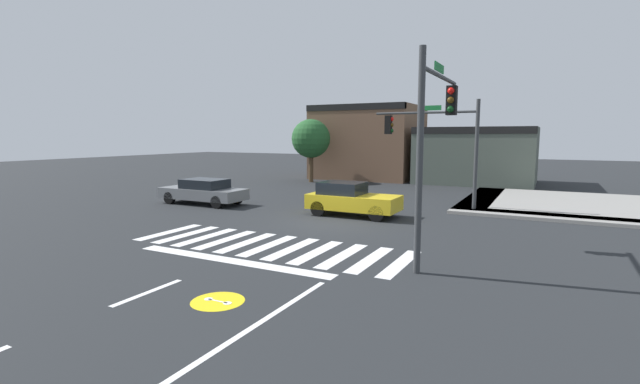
# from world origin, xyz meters

# --- Properties ---
(ground_plane) EXTENTS (120.00, 120.00, 0.00)m
(ground_plane) POSITION_xyz_m (0.00, 0.00, 0.00)
(ground_plane) COLOR #232628
(crosswalk_near) EXTENTS (9.47, 3.06, 0.01)m
(crosswalk_near) POSITION_xyz_m (0.00, -4.50, 0.00)
(crosswalk_near) COLOR silver
(crosswalk_near) RESTS_ON ground_plane
(lane_markings) EXTENTS (6.80, 18.75, 0.01)m
(lane_markings) POSITION_xyz_m (1.16, -11.43, 0.00)
(lane_markings) COLOR white
(lane_markings) RESTS_ON ground_plane
(bike_detector_marking) EXTENTS (1.19, 1.19, 0.01)m
(bike_detector_marking) POSITION_xyz_m (1.82, -9.18, 0.00)
(bike_detector_marking) COLOR yellow
(bike_detector_marking) RESTS_ON ground_plane
(curb_corner_northeast) EXTENTS (10.00, 10.60, 0.15)m
(curb_corner_northeast) POSITION_xyz_m (8.49, 9.42, 0.07)
(curb_corner_northeast) COLOR gray
(curb_corner_northeast) RESTS_ON ground_plane
(storefront_row) EXTENTS (17.29, 6.89, 6.11)m
(storefront_row) POSITION_xyz_m (-2.17, 19.38, 2.69)
(storefront_row) COLOR brown
(storefront_row) RESTS_ON ground_plane
(traffic_signal_southeast) EXTENTS (0.32, 4.24, 5.88)m
(traffic_signal_southeast) POSITION_xyz_m (5.16, -3.52, 3.98)
(traffic_signal_southeast) COLOR #383A3D
(traffic_signal_southeast) RESTS_ON ground_plane
(traffic_signal_northeast) EXTENTS (5.10, 0.32, 5.33)m
(traffic_signal_northeast) POSITION_xyz_m (3.04, 5.56, 3.62)
(traffic_signal_northeast) COLOR #383A3D
(traffic_signal_northeast) RESTS_ON ground_plane
(car_yellow) EXTENTS (4.11, 1.83, 1.52)m
(car_yellow) POSITION_xyz_m (0.19, 1.89, 0.77)
(car_yellow) COLOR gold
(car_yellow) RESTS_ON ground_plane
(car_gray) EXTENTS (4.78, 1.80, 1.35)m
(car_gray) POSITION_xyz_m (-8.14, 1.39, 0.70)
(car_gray) COLOR slate
(car_gray) RESTS_ON ground_plane
(roadside_tree) EXTENTS (3.01, 3.01, 4.91)m
(roadside_tree) POSITION_xyz_m (-8.50, 14.00, 3.37)
(roadside_tree) COLOR #4C3823
(roadside_tree) RESTS_ON ground_plane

